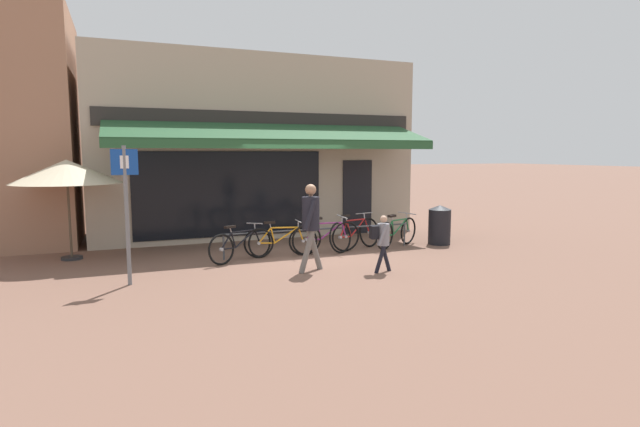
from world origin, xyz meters
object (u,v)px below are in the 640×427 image
Objects in this scene: bicycle_orange at (281,241)px; bicycle_red at (355,234)px; parking_sign at (126,201)px; cafe_parasol at (67,172)px; bicycle_purple at (326,237)px; pedestrian_child at (382,237)px; bicycle_black at (241,245)px; pedestrian_adult at (311,218)px; bicycle_green at (397,232)px; litter_bin at (440,225)px.

bicycle_orange is 1.90m from bicycle_red.
parking_sign is 3.00m from cafe_parasol.
parking_sign is (-4.26, -1.26, 1.10)m from bicycle_purple.
bicycle_purple is 1.54× the size of pedestrian_child.
bicycle_black is at bearing -24.46° from cafe_parasol.
bicycle_black is at bearing 27.98° from parking_sign.
bicycle_black is at bearing 125.39° from pedestrian_adult.
bicycle_red reaches higher than bicycle_purple.
pedestrian_child reaches higher than bicycle_green.
pedestrian_child is at bearing -31.91° from cafe_parasol.
litter_bin is (4.07, 1.52, -0.56)m from pedestrian_adult.
bicycle_black is 3.93m from bicycle_green.
pedestrian_child is (-0.51, -2.24, 0.31)m from bicycle_red.
parking_sign is at bearing 172.16° from bicycle_red.
pedestrian_adult is at bearing -33.60° from cafe_parasol.
pedestrian_adult is at bearing -3.74° from parking_sign.
parking_sign is (-3.18, -1.29, 1.12)m from bicycle_orange.
litter_bin is (5.13, 0.10, 0.15)m from bicycle_black.
bicycle_red is 2.50m from pedestrian_adult.
pedestrian_adult is (-0.94, -1.47, 0.67)m from bicycle_purple.
bicycle_orange is at bearing 175.30° from bicycle_purple.
bicycle_red is 6.52m from cafe_parasol.
cafe_parasol is at bearing 129.56° from bicycle_black.
parking_sign is at bearing -166.26° from bicycle_purple.
pedestrian_adult is at bearing 166.07° from pedestrian_child.
litter_bin is at bearing 9.98° from parking_sign.
bicycle_purple is 1.08× the size of bicycle_green.
bicycle_purple is at bearing 55.91° from pedestrian_adult.
pedestrian_child is 6.82m from cafe_parasol.
pedestrian_child is (2.31, -2.01, 0.34)m from bicycle_black.
bicycle_black is at bearing -178.87° from litter_bin.
bicycle_black is at bearing 178.95° from bicycle_purple.
pedestrian_adult is 1.73× the size of litter_bin.
litter_bin reaches higher than bicycle_green.
litter_bin is at bearing 5.41° from bicycle_orange.
bicycle_orange is at bearing -20.09° from bicycle_black.
cafe_parasol reaches higher than litter_bin.
bicycle_purple is 0.83m from bicycle_red.
bicycle_black is at bearing 150.41° from pedestrian_child.
bicycle_orange is 1.50× the size of pedestrian_child.
bicycle_black is 2.83m from bicycle_red.
bicycle_purple is 1.73× the size of litter_bin.
bicycle_black is at bearing 155.10° from bicycle_green.
pedestrian_adult is (1.06, -1.42, 0.70)m from bicycle_black.
pedestrian_child is at bearing -66.97° from bicycle_black.
bicycle_green is (3.00, 0.05, 0.01)m from bicycle_orange.
bicycle_purple is 0.76× the size of cafe_parasol.
pedestrian_child is (0.30, -2.06, 0.31)m from bicycle_purple.
pedestrian_adult reaches higher than pedestrian_child.
litter_bin reaches higher than bicycle_black.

